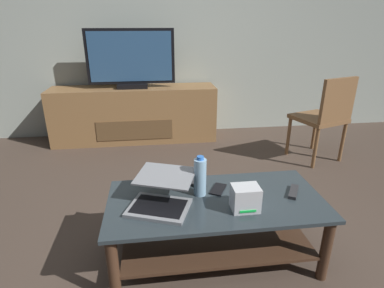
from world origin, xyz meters
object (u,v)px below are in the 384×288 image
object	(u,v)px
coffee_table	(215,218)
laptop	(162,194)
dining_chair	(325,115)
water_bottle_near	(200,177)
cell_phone	(218,189)
tv_remote	(194,184)
television	(131,60)
router_box	(245,198)
media_cabinet	(135,114)
soundbar_remote	(294,192)

from	to	relation	value
coffee_table	laptop	bearing A→B (deg)	-178.01
dining_chair	water_bottle_near	world-z (taller)	dining_chair
laptop	cell_phone	distance (m)	0.37
coffee_table	tv_remote	distance (m)	0.25
television	router_box	bearing A→B (deg)	-72.88
water_bottle_near	tv_remote	distance (m)	0.16
television	media_cabinet	bearing A→B (deg)	90.00
television	laptop	distance (m)	2.22
dining_chair	water_bottle_near	bearing A→B (deg)	-140.40
television	dining_chair	world-z (taller)	television
soundbar_remote	tv_remote	bearing A→B (deg)	-166.04
dining_chair	television	bearing A→B (deg)	156.08
water_bottle_near	cell_phone	distance (m)	0.17
router_box	dining_chair	bearing A→B (deg)	48.34
water_bottle_near	soundbar_remote	size ratio (longest dim) A/B	1.54
router_box	tv_remote	xyz separation A→B (m)	(-0.24, 0.30, -0.06)
laptop	water_bottle_near	xyz separation A→B (m)	(0.23, 0.08, 0.05)
water_bottle_near	tv_remote	world-z (taller)	water_bottle_near
coffee_table	water_bottle_near	xyz separation A→B (m)	(-0.08, 0.07, 0.25)
laptop	water_bottle_near	bearing A→B (deg)	18.83
laptop	tv_remote	size ratio (longest dim) A/B	2.88
router_box	soundbar_remote	size ratio (longest dim) A/B	0.92
soundbar_remote	laptop	bearing A→B (deg)	-148.00
media_cabinet	router_box	distance (m)	2.39
dining_chair	laptop	bearing A→B (deg)	-142.71
dining_chair	cell_phone	xyz separation A→B (m)	(-1.34, -1.18, -0.08)
water_bottle_near	coffee_table	bearing A→B (deg)	-38.69
coffee_table	media_cabinet	bearing A→B (deg)	104.54
media_cabinet	dining_chair	bearing A→B (deg)	-24.45
coffee_table	water_bottle_near	distance (m)	0.27
coffee_table	soundbar_remote	distance (m)	0.49
dining_chair	laptop	xyz separation A→B (m)	(-1.69, -1.29, -0.02)
television	dining_chair	distance (m)	2.17
cell_phone	soundbar_remote	distance (m)	0.45
media_cabinet	laptop	size ratio (longest dim) A/B	4.20
media_cabinet	cell_phone	size ratio (longest dim) A/B	13.85
coffee_table	television	bearing A→B (deg)	104.68
router_box	media_cabinet	bearing A→B (deg)	106.97
media_cabinet	soundbar_remote	size ratio (longest dim) A/B	12.12
cell_phone	coffee_table	bearing A→B (deg)	-80.50
soundbar_remote	router_box	bearing A→B (deg)	-128.85
router_box	soundbar_remote	xyz separation A→B (m)	(0.34, 0.12, -0.06)
television	water_bottle_near	world-z (taller)	television
tv_remote	television	bearing A→B (deg)	64.99
coffee_table	router_box	xyz separation A→B (m)	(0.14, -0.12, 0.20)
water_bottle_near	soundbar_remote	bearing A→B (deg)	-6.50
media_cabinet	soundbar_remote	xyz separation A→B (m)	(1.03, -2.15, 0.10)
television	water_bottle_near	bearing A→B (deg)	-77.04
television	tv_remote	size ratio (longest dim) A/B	6.17
media_cabinet	dining_chair	xyz separation A→B (m)	(1.94, -0.88, 0.18)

